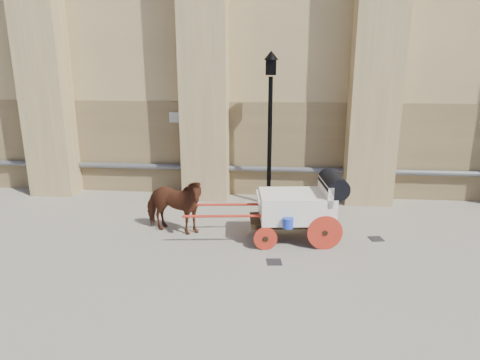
# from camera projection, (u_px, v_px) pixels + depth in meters

# --- Properties ---
(ground) EXTENTS (90.00, 90.00, 0.00)m
(ground) POSITION_uv_depth(u_px,v_px,m) (223.00, 244.00, 10.19)
(ground) COLOR gray
(ground) RESTS_ON ground
(horse) EXTENTS (1.88, 1.20, 1.47)m
(horse) POSITION_uv_depth(u_px,v_px,m) (173.00, 205.00, 10.69)
(horse) COLOR #5D2A17
(horse) RESTS_ON ground
(carriage) EXTENTS (3.91, 1.49, 1.67)m
(carriage) POSITION_uv_depth(u_px,v_px,m) (302.00, 205.00, 10.22)
(carriage) COLOR black
(carriage) RESTS_ON ground
(street_lamp) EXTENTS (0.42, 0.42, 4.50)m
(street_lamp) POSITION_uv_depth(u_px,v_px,m) (270.00, 125.00, 12.44)
(street_lamp) COLOR black
(street_lamp) RESTS_ON ground
(drain_grate_near) EXTENTS (0.36, 0.36, 0.01)m
(drain_grate_near) POSITION_uv_depth(u_px,v_px,m) (274.00, 262.00, 9.28)
(drain_grate_near) COLOR black
(drain_grate_near) RESTS_ON ground
(drain_grate_far) EXTENTS (0.38, 0.38, 0.01)m
(drain_grate_far) POSITION_uv_depth(u_px,v_px,m) (376.00, 239.00, 10.49)
(drain_grate_far) COLOR black
(drain_grate_far) RESTS_ON ground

